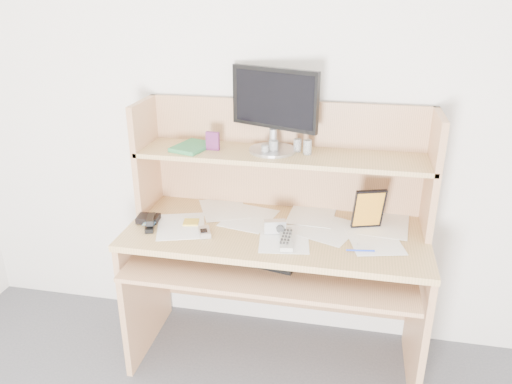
% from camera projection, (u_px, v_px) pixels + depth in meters
% --- Properties ---
extents(back_wall, '(3.60, 0.04, 2.50)m').
position_uv_depth(back_wall, '(288.00, 109.00, 2.43)').
color(back_wall, silver).
rests_on(back_wall, floor).
extents(desk, '(1.40, 0.70, 1.30)m').
position_uv_depth(desk, '(278.00, 233.00, 2.43)').
color(desk, tan).
rests_on(desk, floor).
extents(paper_clutter, '(1.32, 0.54, 0.01)m').
position_uv_depth(paper_clutter, '(276.00, 229.00, 2.34)').
color(paper_clutter, white).
rests_on(paper_clutter, desk).
extents(keyboard, '(0.43, 0.23, 0.03)m').
position_uv_depth(keyboard, '(254.00, 256.00, 2.28)').
color(keyboard, black).
rests_on(keyboard, desk).
extents(tv_remote, '(0.09, 0.21, 0.02)m').
position_uv_depth(tv_remote, '(286.00, 239.00, 2.22)').
color(tv_remote, '#ADAEA8').
rests_on(tv_remote, paper_clutter).
extents(flip_phone, '(0.08, 0.11, 0.02)m').
position_uv_depth(flip_phone, '(204.00, 231.00, 2.28)').
color(flip_phone, '#B9B9BC').
rests_on(flip_phone, paper_clutter).
extents(stapler, '(0.08, 0.15, 0.04)m').
position_uv_depth(stapler, '(150.00, 222.00, 2.35)').
color(stapler, black).
rests_on(stapler, paper_clutter).
extents(wallet, '(0.11, 0.09, 0.03)m').
position_uv_depth(wallet, '(148.00, 218.00, 2.41)').
color(wallet, black).
rests_on(wallet, paper_clutter).
extents(sticky_note_pad, '(0.08, 0.08, 0.01)m').
position_uv_depth(sticky_note_pad, '(191.00, 222.00, 2.40)').
color(sticky_note_pad, yellow).
rests_on(sticky_note_pad, desk).
extents(digital_camera, '(0.11, 0.06, 0.06)m').
position_uv_depth(digital_camera, '(275.00, 226.00, 2.29)').
color(digital_camera, silver).
rests_on(digital_camera, paper_clutter).
extents(game_case, '(0.14, 0.06, 0.20)m').
position_uv_depth(game_case, '(369.00, 209.00, 2.30)').
color(game_case, black).
rests_on(game_case, paper_clutter).
extents(blue_pen, '(0.12, 0.03, 0.01)m').
position_uv_depth(blue_pen, '(360.00, 250.00, 2.14)').
color(blue_pen, blue).
rests_on(blue_pen, paper_clutter).
extents(card_box, '(0.07, 0.02, 0.09)m').
position_uv_depth(card_box, '(213.00, 141.00, 2.37)').
color(card_box, maroon).
rests_on(card_box, desk).
extents(shelf_book, '(0.19, 0.23, 0.02)m').
position_uv_depth(shelf_book, '(192.00, 147.00, 2.40)').
color(shelf_book, '#2E733D').
rests_on(shelf_book, desk).
extents(chip_stack_a, '(0.05, 0.05, 0.06)m').
position_uv_depth(chip_stack_a, '(273.00, 147.00, 2.33)').
color(chip_stack_a, black).
rests_on(chip_stack_a, desk).
extents(chip_stack_b, '(0.04, 0.04, 0.06)m').
position_uv_depth(chip_stack_b, '(298.00, 145.00, 2.36)').
color(chip_stack_b, white).
rests_on(chip_stack_b, desk).
extents(chip_stack_c, '(0.04, 0.04, 0.04)m').
position_uv_depth(chip_stack_c, '(265.00, 150.00, 2.32)').
color(chip_stack_c, black).
rests_on(chip_stack_c, desk).
extents(chip_stack_d, '(0.05, 0.05, 0.07)m').
position_uv_depth(chip_stack_d, '(308.00, 147.00, 2.31)').
color(chip_stack_d, silver).
rests_on(chip_stack_d, desk).
extents(monitor, '(0.43, 0.23, 0.39)m').
position_uv_depth(monitor, '(274.00, 107.00, 2.31)').
color(monitor, '#B8B9BD').
rests_on(monitor, desk).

